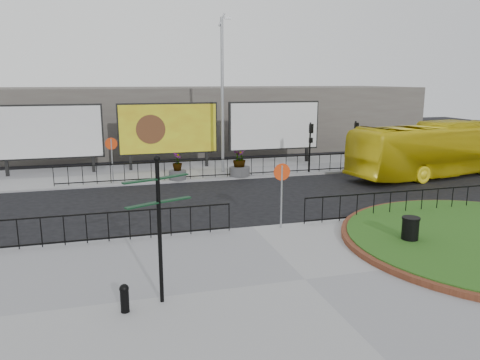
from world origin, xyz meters
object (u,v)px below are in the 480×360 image
object	(u,v)px
billboard_mid	(168,129)
litter_bin	(410,231)
planter_b	(238,167)
lamp_post	(222,93)
planter_a	(178,170)
planter_c	(241,167)
bollard	(125,297)
fingerpost_sign	(159,216)
bus	(435,149)

from	to	relation	value
billboard_mid	litter_bin	bearing A→B (deg)	-69.87
litter_bin	planter_b	world-z (taller)	planter_b
lamp_post	billboard_mid	bearing A→B (deg)	146.75
lamp_post	planter_a	world-z (taller)	lamp_post
planter_b	planter_c	world-z (taller)	planter_b
litter_bin	planter_b	xyz separation A→B (m)	(-2.50, 12.80, 0.04)
planter_c	planter_a	bearing A→B (deg)	180.00
bollard	lamp_post	bearing A→B (deg)	68.73
litter_bin	planter_a	xyz separation A→B (m)	(-6.00, 12.80, 0.05)
billboard_mid	fingerpost_sign	world-z (taller)	billboard_mid
lamp_post	planter_b	world-z (taller)	lamp_post
billboard_mid	bus	bearing A→B (deg)	-22.49
planter_a	fingerpost_sign	bearing A→B (deg)	-99.76
lamp_post	bollard	bearing A→B (deg)	-111.27
billboard_mid	fingerpost_sign	xyz separation A→B (m)	(-2.52, -18.23, -0.22)
lamp_post	planter_b	distance (m)	4.49
bus	planter_a	bearing A→B (deg)	69.60
bollard	planter_c	distance (m)	16.58
litter_bin	planter_c	bearing A→B (deg)	100.19
bus	planter_b	bearing A→B (deg)	66.65
bollard	bus	size ratio (longest dim) A/B	0.06
lamp_post	fingerpost_sign	xyz separation A→B (m)	(-5.53, -16.26, -2.45)
fingerpost_sign	bus	xyz separation A→B (m)	(17.39, 12.07, -0.78)
billboard_mid	planter_c	xyz separation A→B (m)	(3.70, -3.57, -1.96)
planter_c	billboard_mid	bearing A→B (deg)	136.01
bollard	planter_a	xyz separation A→B (m)	(3.44, 14.96, 0.16)
bollard	planter_b	bearing A→B (deg)	65.12
planter_c	fingerpost_sign	bearing A→B (deg)	-113.00
planter_b	fingerpost_sign	bearing A→B (deg)	-112.34
bus	planter_c	bearing A→B (deg)	66.43
billboard_mid	planter_b	bearing A→B (deg)	-45.58
lamp_post	bollard	world-z (taller)	lamp_post
bus	fingerpost_sign	bearing A→B (deg)	114.23
planter_a	planter_b	world-z (taller)	planter_b
bollard	litter_bin	size ratio (longest dim) A/B	0.73
billboard_mid	litter_bin	distance (m)	17.54
billboard_mid	planter_b	xyz separation A→B (m)	(3.50, -3.57, -1.94)
planter_b	planter_c	xyz separation A→B (m)	(0.20, 0.00, -0.03)
billboard_mid	litter_bin	size ratio (longest dim) A/B	6.27
planter_c	planter_b	bearing A→B (deg)	-180.00
fingerpost_sign	bus	bearing A→B (deg)	14.73
billboard_mid	planter_c	size ratio (longest dim) A/B	4.14
billboard_mid	lamp_post	bearing A→B (deg)	-33.25
planter_b	billboard_mid	bearing A→B (deg)	134.42
litter_bin	fingerpost_sign	bearing A→B (deg)	-167.69
bollard	litter_bin	distance (m)	9.69
lamp_post	bollard	xyz separation A→B (m)	(-6.45, -16.56, -4.31)
billboard_mid	planter_a	bearing A→B (deg)	-90.00
bollard	planter_a	bearing A→B (deg)	77.05
billboard_mid	planter_c	bearing A→B (deg)	-43.99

